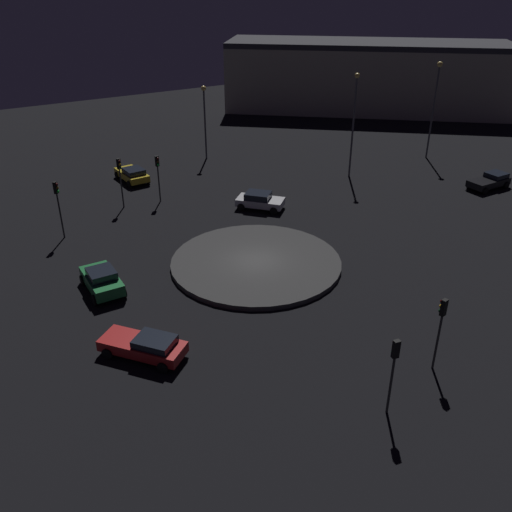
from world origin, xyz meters
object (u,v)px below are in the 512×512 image
at_px(traffic_light_south, 441,320).
at_px(traffic_light_north_near, 158,169).
at_px(streetlamp_east, 435,97).
at_px(store_building, 366,76).
at_px(traffic_light_northwest, 58,199).
at_px(streetlamp_north, 205,112).
at_px(car_green, 102,280).
at_px(car_silver, 260,200).
at_px(car_black, 490,181).
at_px(car_yellow, 132,174).
at_px(car_red, 145,346).
at_px(traffic_light_south_near, 394,362).
at_px(traffic_light_north, 120,173).
at_px(streetlamp_northeast, 354,115).

relative_size(traffic_light_south, traffic_light_north_near, 1.01).
height_order(streetlamp_east, store_building, streetlamp_east).
bearing_deg(store_building, traffic_light_northwest, 62.74).
bearing_deg(traffic_light_northwest, streetlamp_north, 80.97).
bearing_deg(car_green, car_silver, -67.48).
relative_size(car_black, streetlamp_north, 0.54).
bearing_deg(car_yellow, car_red, 157.70).
xyz_separation_m(traffic_light_south, traffic_light_north_near, (-3.37, 28.43, -0.04)).
bearing_deg(car_black, traffic_light_south, 32.66).
bearing_deg(traffic_light_south_near, streetlamp_east, -41.01).
bearing_deg(car_black, car_silver, -18.46).
relative_size(traffic_light_south, traffic_light_north, 0.96).
relative_size(car_yellow, store_building, 0.12).
bearing_deg(streetlamp_east, car_black, -101.04).
height_order(car_yellow, traffic_light_north, traffic_light_north).
height_order(traffic_light_south_near, streetlamp_northeast, streetlamp_northeast).
xyz_separation_m(car_red, car_green, (0.05, 7.68, 0.13)).
distance_m(traffic_light_north, traffic_light_north_near, 3.24).
height_order(car_green, traffic_light_northwest, traffic_light_northwest).
distance_m(car_silver, traffic_light_south, 22.93).
xyz_separation_m(car_green, traffic_light_north, (5.68, 12.61, 2.26)).
xyz_separation_m(traffic_light_northwest, store_building, (47.33, 20.56, 1.46)).
bearing_deg(traffic_light_northwest, streetlamp_northeast, 46.55).
distance_m(car_black, traffic_light_south, 28.98).
relative_size(car_silver, streetlamp_northeast, 0.42).
bearing_deg(traffic_light_northwest, car_black, 32.63).
distance_m(car_green, traffic_light_north_near, 15.28).
relative_size(traffic_light_south, traffic_light_south_near, 1.02).
bearing_deg(car_red, store_building, -90.46).
distance_m(traffic_light_south_near, streetlamp_northeast, 32.64).
bearing_deg(traffic_light_north_near, car_black, 60.27).
xyz_separation_m(traffic_light_south_near, streetlamp_northeast, (19.29, 26.15, 3.06)).
distance_m(traffic_light_north, traffic_light_south_near, 30.05).
relative_size(car_silver, traffic_light_south, 1.00).
bearing_deg(traffic_light_south, car_red, 46.88).
distance_m(traffic_light_south, streetlamp_northeast, 29.35).
relative_size(traffic_light_north, traffic_light_south_near, 1.06).
bearing_deg(car_red, traffic_light_northwest, -38.46).
xyz_separation_m(car_black, streetlamp_north, (-18.66, 21.60, 4.31)).
bearing_deg(streetlamp_northeast, store_building, 46.60).
xyz_separation_m(traffic_light_south_near, traffic_light_northwest, (-8.23, 26.54, 0.26)).
xyz_separation_m(car_green, traffic_light_south, (12.27, -16.19, 2.16)).
bearing_deg(traffic_light_south_near, traffic_light_south, -66.88).
bearing_deg(streetlamp_east, store_building, 66.86).
height_order(traffic_light_north_near, store_building, store_building).
bearing_deg(traffic_light_north_near, traffic_light_north, -101.55).
height_order(car_silver, traffic_light_northwest, traffic_light_northwest).
height_order(traffic_light_south, traffic_light_north, traffic_light_north).
xyz_separation_m(traffic_light_south, streetlamp_north, (5.56, 37.35, 2.04)).
height_order(traffic_light_south_near, streetlamp_east, streetlamp_east).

